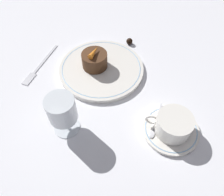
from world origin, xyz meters
TOP-DOWN VIEW (x-y plane):
  - ground_plane at (0.00, 0.00)m, footprint 3.00×3.00m
  - dinner_plate at (0.01, -0.05)m, footprint 0.27×0.27m
  - saucer at (-0.22, 0.12)m, footprint 0.15×0.15m
  - coffee_cup at (-0.22, 0.12)m, footprint 0.12×0.09m
  - spoon at (-0.18, 0.12)m, footprint 0.03×0.11m
  - wine_glass at (0.04, 0.18)m, footprint 0.07×0.07m
  - fork at (0.21, -0.01)m, footprint 0.04×0.20m
  - dessert_cake at (0.03, -0.05)m, footprint 0.08×0.08m
  - carrot_garnish at (0.03, -0.05)m, footprint 0.02×0.05m
  - chocolate_truffle at (-0.05, -0.20)m, footprint 0.02×0.02m

SIDE VIEW (x-z plane):
  - ground_plane at x=0.00m, z-range 0.00..0.00m
  - fork at x=0.21m, z-range 0.00..0.01m
  - saucer at x=-0.22m, z-range 0.00..0.01m
  - dinner_plate at x=0.01m, z-range 0.00..0.02m
  - chocolate_truffle at x=-0.05m, z-range 0.00..0.02m
  - spoon at x=-0.18m, z-range 0.01..0.01m
  - coffee_cup at x=-0.22m, z-range 0.01..0.06m
  - dessert_cake at x=0.03m, z-range 0.01..0.06m
  - carrot_garnish at x=0.03m, z-range 0.06..0.08m
  - wine_glass at x=0.04m, z-range 0.02..0.13m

